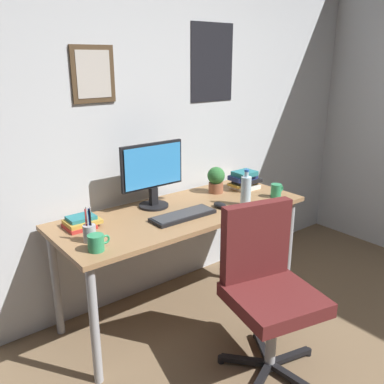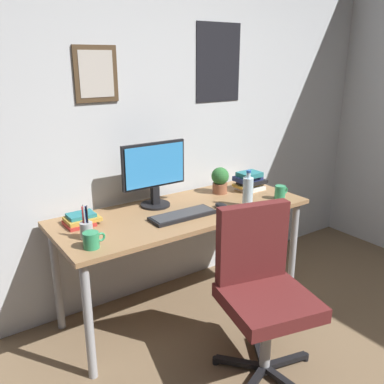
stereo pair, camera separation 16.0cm
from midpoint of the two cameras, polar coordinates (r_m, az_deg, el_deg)
name	(u,v)px [view 1 (the left image)]	position (r m, az deg, el deg)	size (l,w,h in m)	color
wall_back	(144,119)	(2.94, -8.23, 9.85)	(4.40, 0.10, 2.60)	silver
desk	(183,221)	(2.78, -2.94, -4.04)	(1.71, 0.67, 0.75)	#936D47
office_chair	(266,281)	(2.37, 8.25, -12.10)	(0.58, 0.58, 0.95)	#591E1E
monitor	(153,172)	(2.75, -7.11, 2.69)	(0.46, 0.20, 0.43)	black
keyboard	(183,215)	(2.62, -2.98, -3.24)	(0.43, 0.15, 0.03)	black
computer_mouse	(220,205)	(2.78, 2.24, -1.83)	(0.06, 0.11, 0.04)	black
water_bottle	(246,190)	(2.81, 5.80, 0.21)	(0.07, 0.07, 0.25)	silver
coffee_mug_near	(96,243)	(2.24, -15.02, -6.77)	(0.12, 0.09, 0.09)	#2D8C59
coffee_mug_far	(276,191)	(3.02, 10.02, 0.18)	(0.11, 0.08, 0.10)	#2D8C59
potted_plant	(216,179)	(3.07, 1.82, 1.80)	(0.13, 0.13, 0.19)	brown
pen_cup	(90,232)	(2.35, -15.81, -5.36)	(0.07, 0.07, 0.20)	#9EA0A5
book_stack_left	(81,222)	(2.57, -16.72, -4.01)	(0.20, 0.16, 0.06)	#B22D28
book_stack_right	(244,180)	(3.18, 5.80, 1.61)	(0.23, 0.16, 0.14)	silver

